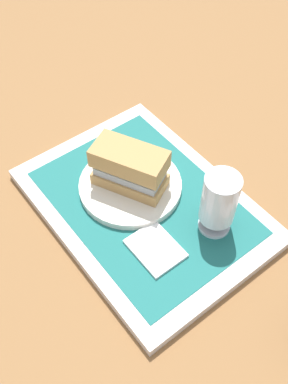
% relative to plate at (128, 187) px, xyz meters
% --- Properties ---
extents(ground_plane, '(3.00, 3.00, 0.00)m').
position_rel_plate_xyz_m(ground_plane, '(0.04, 0.00, -0.03)').
color(ground_plane, olive).
extents(tray, '(0.44, 0.32, 0.02)m').
position_rel_plate_xyz_m(tray, '(0.04, 0.00, -0.02)').
color(tray, silver).
rests_on(tray, ground_plane).
extents(placemat, '(0.38, 0.27, 0.00)m').
position_rel_plate_xyz_m(placemat, '(0.04, 0.00, -0.01)').
color(placemat, '#1E6B66').
rests_on(placemat, tray).
extents(plate, '(0.19, 0.19, 0.01)m').
position_rel_plate_xyz_m(plate, '(0.00, 0.00, 0.00)').
color(plate, silver).
rests_on(plate, placemat).
extents(sandwich, '(0.14, 0.12, 0.08)m').
position_rel_plate_xyz_m(sandwich, '(0.00, 0.00, 0.05)').
color(sandwich, tan).
rests_on(sandwich, plate).
extents(beer_glass, '(0.06, 0.06, 0.12)m').
position_rel_plate_xyz_m(beer_glass, '(0.16, 0.07, 0.06)').
color(beer_glass, silver).
rests_on(beer_glass, placemat).
extents(napkin_folded, '(0.09, 0.07, 0.01)m').
position_rel_plate_xyz_m(napkin_folded, '(0.13, -0.04, -0.00)').
color(napkin_folded, white).
rests_on(napkin_folded, placemat).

